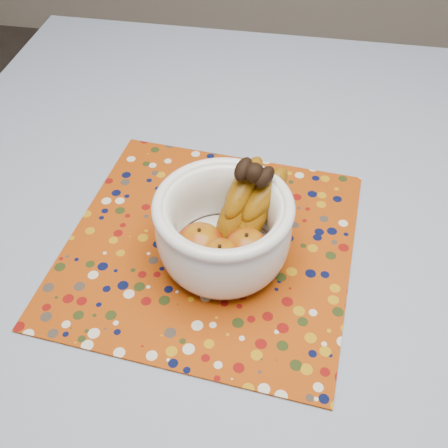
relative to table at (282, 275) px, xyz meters
name	(u,v)px	position (x,y,z in m)	size (l,w,h in m)	color
table	(282,275)	(0.00, 0.00, 0.00)	(1.20, 1.20, 0.75)	brown
tablecloth	(286,242)	(0.00, 0.00, 0.08)	(1.32, 1.32, 0.01)	slate
placemat	(209,245)	(-0.12, -0.03, 0.09)	(0.43, 0.43, 0.00)	#963708
fruit_bowl	(232,223)	(-0.08, -0.05, 0.16)	(0.22, 0.21, 0.15)	white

